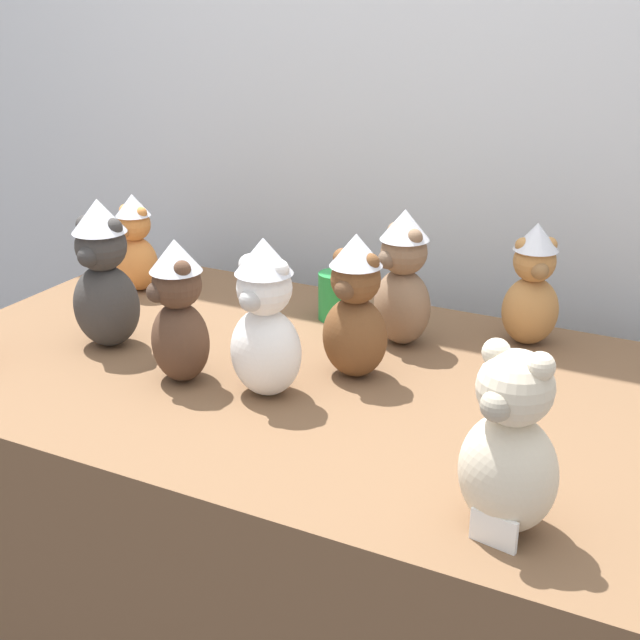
{
  "coord_description": "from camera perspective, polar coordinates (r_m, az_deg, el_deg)",
  "views": [
    {
      "loc": [
        0.72,
        -1.15,
        1.45
      ],
      "look_at": [
        0.0,
        0.25,
        0.82
      ],
      "focal_mm": 49.44,
      "sensor_mm": 36.0,
      "label": 1
    }
  ],
  "objects": [
    {
      "name": "teddy_bear_chestnut",
      "position": [
        1.7,
        2.29,
        0.77
      ],
      "size": [
        0.14,
        0.12,
        0.29
      ],
      "rotation": [
        0.0,
        0.0,
        -0.07
      ],
      "color": "brown",
      "rests_on": "display_table"
    },
    {
      "name": "teddy_bear_cream",
      "position": [
        1.26,
        12.18,
        -8.0
      ],
      "size": [
        0.17,
        0.16,
        0.28
      ],
      "rotation": [
        0.0,
        0.0,
        -0.27
      ],
      "color": "beige",
      "rests_on": "display_table"
    },
    {
      "name": "name_card_front_left",
      "position": [
        1.28,
        11.17,
        -13.22
      ],
      "size": [
        0.07,
        0.02,
        0.05
      ],
      "primitive_type": "cube",
      "rotation": [
        0.0,
        0.0,
        -0.17
      ],
      "color": "white",
      "rests_on": "display_table"
    },
    {
      "name": "teddy_bear_cocoa",
      "position": [
        1.7,
        -9.16,
        0.45
      ],
      "size": [
        0.17,
        0.16,
        0.29
      ],
      "rotation": [
        0.0,
        0.0,
        -0.57
      ],
      "color": "#4C3323",
      "rests_on": "display_table"
    },
    {
      "name": "wall_back",
      "position": [
        2.25,
        8.81,
        17.62
      ],
      "size": [
        7.0,
        0.08,
        2.6
      ],
      "primitive_type": "cube",
      "color": "silver",
      "rests_on": "ground_plane"
    },
    {
      "name": "party_cup_green",
      "position": [
        2.01,
        1.02,
        1.56
      ],
      "size": [
        0.08,
        0.08,
        0.11
      ],
      "primitive_type": "cylinder",
      "color": "#238C3D",
      "rests_on": "display_table"
    },
    {
      "name": "teddy_bear_charcoal",
      "position": [
        1.89,
        -13.83,
        2.8
      ],
      "size": [
        0.16,
        0.14,
        0.32
      ],
      "rotation": [
        0.0,
        0.0,
        0.1
      ],
      "color": "#383533",
      "rests_on": "display_table"
    },
    {
      "name": "display_table",
      "position": [
        1.92,
        0.0,
        -13.19
      ],
      "size": [
        1.68,
        0.94,
        0.7
      ],
      "primitive_type": "cube",
      "color": "brown",
      "rests_on": "ground_plane"
    },
    {
      "name": "teddy_bear_snow",
      "position": [
        1.62,
        -3.59,
        -0.01
      ],
      "size": [
        0.14,
        0.13,
        0.31
      ],
      "rotation": [
        0.0,
        0.0,
        -0.05
      ],
      "color": "white",
      "rests_on": "display_table"
    },
    {
      "name": "teddy_bear_caramel",
      "position": [
        1.9,
        13.59,
        2.16
      ],
      "size": [
        0.16,
        0.15,
        0.27
      ],
      "rotation": [
        0.0,
        0.0,
        0.54
      ],
      "color": "#B27A42",
      "rests_on": "display_table"
    },
    {
      "name": "teddy_bear_ginger",
      "position": [
        2.22,
        -11.86,
        4.83
      ],
      "size": [
        0.12,
        0.1,
        0.24
      ],
      "rotation": [
        0.0,
        0.0,
        -0.08
      ],
      "color": "#D17F3D",
      "rests_on": "display_table"
    },
    {
      "name": "teddy_bear_mocha",
      "position": [
        1.86,
        5.38,
        2.64
      ],
      "size": [
        0.17,
        0.17,
        0.29
      ],
      "rotation": [
        0.0,
        0.0,
        -0.54
      ],
      "color": "#7F6047",
      "rests_on": "display_table"
    }
  ]
}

